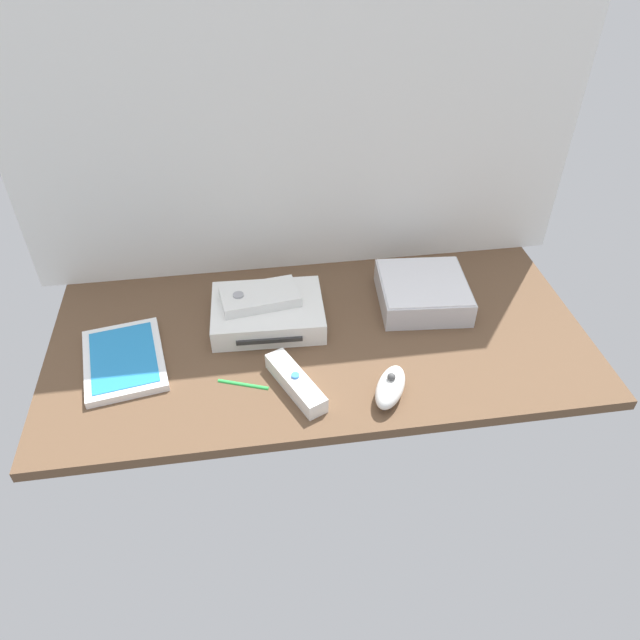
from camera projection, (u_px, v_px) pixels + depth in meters
The scene contains 9 objects.
ground_plane at pixel (320, 340), 112.82cm from camera, with size 100.00×48.00×2.00cm, color brown.
back_wall at pixel (301, 120), 110.56cm from camera, with size 110.00×1.20×64.00cm, color white.
game_console at pixel (268, 313), 114.19cm from camera, with size 21.64×17.16×4.40cm.
mini_computer at pixel (423, 292), 118.56cm from camera, with size 18.38×18.38×5.30cm.
game_case at pixel (124, 360), 106.19cm from camera, with size 16.66×21.05×1.56cm.
remote_wand at pixel (296, 383), 100.75cm from camera, with size 9.36×14.97×3.40cm.
remote_nunchuk at pixel (390, 387), 99.23cm from camera, with size 8.63×10.89×5.10cm.
remote_classic_pad at pixel (260, 297), 112.79cm from camera, with size 15.35×9.87×2.40cm.
stylus_pen at pixel (243, 383), 102.23cm from camera, with size 0.70×0.70×9.00cm, color green.
Camera 1 is at (-12.33, -83.61, 73.84)cm, focal length 33.57 mm.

